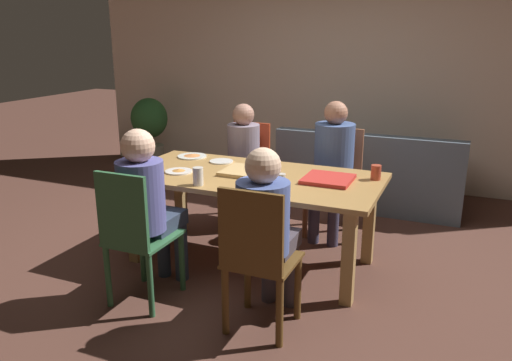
# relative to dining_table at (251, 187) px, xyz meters

# --- Properties ---
(ground_plane) EXTENTS (20.00, 20.00, 0.00)m
(ground_plane) POSITION_rel_dining_table_xyz_m (0.00, 0.00, -0.64)
(ground_plane) COLOR brown
(back_wall) EXTENTS (6.61, 0.12, 2.95)m
(back_wall) POSITION_rel_dining_table_xyz_m (0.00, 2.64, 0.83)
(back_wall) COLOR #F3DCC4
(back_wall) RESTS_ON ground
(dining_table) EXTENTS (2.02, 0.99, 0.74)m
(dining_table) POSITION_rel_dining_table_xyz_m (0.00, 0.00, 0.00)
(dining_table) COLOR #AD8045
(dining_table) RESTS_ON ground
(chair_0) EXTENTS (0.40, 0.45, 0.97)m
(chair_0) POSITION_rel_dining_table_xyz_m (-0.44, -0.93, -0.12)
(chair_0) COLOR #2F613A
(chair_0) RESTS_ON ground
(person_0) EXTENTS (0.32, 0.55, 1.22)m
(person_0) POSITION_rel_dining_table_xyz_m (-0.44, -0.77, 0.07)
(person_0) COLOR #2D394C
(person_0) RESTS_ON ground
(chair_1) EXTENTS (0.46, 0.45, 0.97)m
(chair_1) POSITION_rel_dining_table_xyz_m (0.45, 0.94, -0.13)
(chair_1) COLOR brown
(chair_1) RESTS_ON ground
(person_1) EXTENTS (0.36, 0.50, 1.24)m
(person_1) POSITION_rel_dining_table_xyz_m (0.45, 0.80, 0.09)
(person_1) COLOR #3A364E
(person_1) RESTS_ON ground
(chair_2) EXTENTS (0.40, 0.44, 0.96)m
(chair_2) POSITION_rel_dining_table_xyz_m (-0.44, 0.92, -0.13)
(chair_2) COLOR #AE371B
(chair_2) RESTS_ON ground
(person_2) EXTENTS (0.31, 0.47, 1.17)m
(person_2) POSITION_rel_dining_table_xyz_m (-0.44, 0.78, 0.05)
(person_2) COLOR #3B3A44
(person_2) RESTS_ON ground
(chair_3) EXTENTS (0.42, 0.40, 0.96)m
(chair_3) POSITION_rel_dining_table_xyz_m (0.45, -0.93, -0.14)
(chair_3) COLOR brown
(chair_3) RESTS_ON ground
(person_3) EXTENTS (0.33, 0.53, 1.17)m
(person_3) POSITION_rel_dining_table_xyz_m (0.45, -0.78, 0.05)
(person_3) COLOR #443B43
(person_3) RESTS_ON ground
(pizza_box_0) EXTENTS (0.35, 0.35, 0.03)m
(pizza_box_0) POSITION_rel_dining_table_xyz_m (0.60, 0.07, 0.11)
(pizza_box_0) COLOR red
(pizza_box_0) RESTS_ON dining_table
(pizza_box_1) EXTENTS (0.34, 0.34, 0.03)m
(pizza_box_1) POSITION_rel_dining_table_xyz_m (-0.06, 0.03, 0.11)
(pizza_box_1) COLOR tan
(pizza_box_1) RESTS_ON dining_table
(plate_0) EXTENTS (0.22, 0.22, 0.03)m
(plate_0) POSITION_rel_dining_table_xyz_m (-0.57, -0.15, 0.11)
(plate_0) COLOR white
(plate_0) RESTS_ON dining_table
(plate_1) EXTENTS (0.26, 0.26, 0.03)m
(plate_1) POSITION_rel_dining_table_xyz_m (-0.72, 0.33, 0.11)
(plate_1) COLOR white
(plate_1) RESTS_ON dining_table
(plate_2) EXTENTS (0.20, 0.20, 0.01)m
(plate_2) POSITION_rel_dining_table_xyz_m (-0.40, 0.27, 0.11)
(plate_2) COLOR white
(plate_2) RESTS_ON dining_table
(drinking_glass_0) EXTENTS (0.08, 0.08, 0.11)m
(drinking_glass_0) POSITION_rel_dining_table_xyz_m (0.92, 0.25, 0.16)
(drinking_glass_0) COLOR #BC462E
(drinking_glass_0) RESTS_ON dining_table
(drinking_glass_1) EXTENTS (0.08, 0.08, 0.13)m
(drinking_glass_1) POSITION_rel_dining_table_xyz_m (-0.25, -0.40, 0.17)
(drinking_glass_1) COLOR silver
(drinking_glass_1) RESTS_ON dining_table
(drinking_glass_2) EXTENTS (0.06, 0.06, 0.12)m
(drinking_glass_2) POSITION_rel_dining_table_xyz_m (0.35, -0.27, 0.16)
(drinking_glass_2) COLOR silver
(drinking_glass_2) RESTS_ON dining_table
(couch) EXTENTS (1.92, 0.86, 0.83)m
(couch) POSITION_rel_dining_table_xyz_m (0.61, 1.84, -0.35)
(couch) COLOR slate
(couch) RESTS_ON ground
(potted_plant) EXTENTS (0.48, 0.48, 0.99)m
(potted_plant) POSITION_rel_dining_table_xyz_m (-2.38, 2.07, -0.06)
(potted_plant) COLOR gray
(potted_plant) RESTS_ON ground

